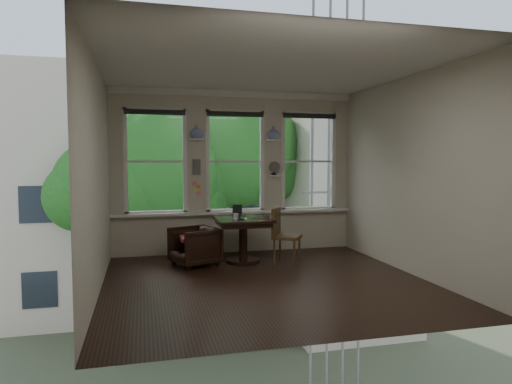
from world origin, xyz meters
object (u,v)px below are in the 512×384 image
object	(u,v)px
armchair_left	(195,246)
side_chair_right	(287,236)
table	(243,240)
laptop	(261,218)
mug	(236,216)

from	to	relation	value
armchair_left	side_chair_right	bearing A→B (deg)	59.62
table	armchair_left	bearing A→B (deg)	-177.78
side_chair_right	laptop	size ratio (longest dim) A/B	2.93
table	mug	xyz separation A→B (m)	(-0.14, -0.04, 0.42)
table	laptop	distance (m)	0.49
side_chair_right	mug	bearing A→B (deg)	108.05
side_chair_right	mug	size ratio (longest dim) A/B	9.64
side_chair_right	laptop	world-z (taller)	side_chair_right
side_chair_right	table	bearing A→B (deg)	101.92
table	side_chair_right	size ratio (longest dim) A/B	0.98
side_chair_right	mug	distance (m)	0.92
laptop	table	bearing A→B (deg)	-169.28
table	laptop	size ratio (longest dim) A/B	2.87
table	mug	size ratio (longest dim) A/B	9.43
laptop	mug	xyz separation A→B (m)	(-0.42, 0.03, 0.03)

